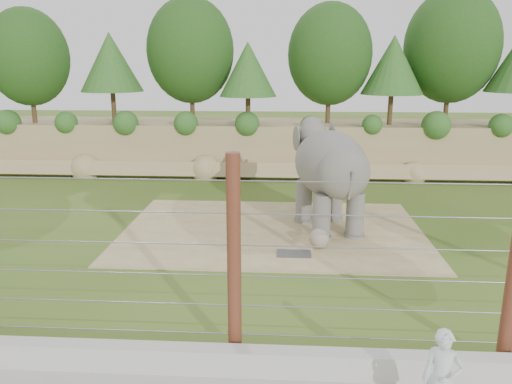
# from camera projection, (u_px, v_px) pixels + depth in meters

# --- Properties ---
(ground) EXTENTS (90.00, 90.00, 0.00)m
(ground) POSITION_uv_depth(u_px,v_px,m) (252.00, 265.00, 13.96)
(ground) COLOR #385717
(ground) RESTS_ON ground
(back_embankment) EXTENTS (30.00, 5.52, 8.77)m
(back_embankment) POSITION_uv_depth(u_px,v_px,m) (281.00, 94.00, 25.16)
(back_embankment) COLOR #A0865B
(back_embankment) RESTS_ON ground
(dirt_patch) EXTENTS (10.00, 7.00, 0.02)m
(dirt_patch) POSITION_uv_depth(u_px,v_px,m) (273.00, 230.00, 16.82)
(dirt_patch) COLOR tan
(dirt_patch) RESTS_ON ground
(drain_grate) EXTENTS (1.00, 0.60, 0.03)m
(drain_grate) POSITION_uv_depth(u_px,v_px,m) (294.00, 253.00, 14.72)
(drain_grate) COLOR #262628
(drain_grate) RESTS_ON dirt_patch
(elephant) EXTENTS (2.97, 4.67, 3.51)m
(elephant) POSITION_uv_depth(u_px,v_px,m) (329.00, 179.00, 16.54)
(elephant) COLOR #605B55
(elephant) RESTS_ON ground
(stone_ball) EXTENTS (0.61, 0.61, 0.61)m
(stone_ball) POSITION_uv_depth(u_px,v_px,m) (319.00, 238.00, 15.14)
(stone_ball) COLOR gray
(stone_ball) RESTS_ON dirt_patch
(retaining_wall) EXTENTS (26.00, 0.35, 0.50)m
(retaining_wall) POSITION_uv_depth(u_px,v_px,m) (232.00, 361.00, 9.06)
(retaining_wall) COLOR #B7B5AB
(retaining_wall) RESTS_ON ground
(barrier_fence) EXTENTS (20.26, 0.26, 4.00)m
(barrier_fence) POSITION_uv_depth(u_px,v_px,m) (234.00, 260.00, 9.10)
(barrier_fence) COLOR #592416
(barrier_fence) RESTS_ON ground
(zookeeper) EXTENTS (0.68, 0.55, 1.63)m
(zookeeper) POSITION_uv_depth(u_px,v_px,m) (442.00, 380.00, 7.59)
(zookeeper) COLOR #A2A7AC
(zookeeper) RESTS_ON walkway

